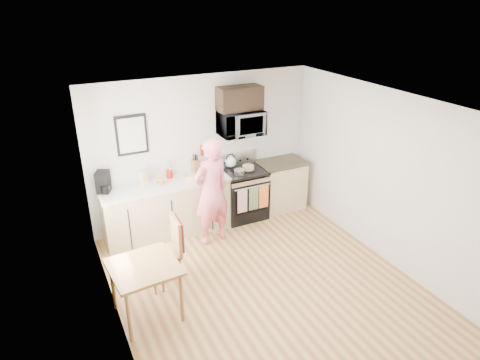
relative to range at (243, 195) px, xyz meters
name	(u,v)px	position (x,y,z in m)	size (l,w,h in m)	color
floor	(265,285)	(-0.63, -1.98, -0.44)	(4.60, 4.60, 0.00)	brown
back_wall	(203,150)	(-0.63, 0.32, 0.86)	(4.00, 0.04, 2.60)	silver
front_wall	(400,314)	(-0.63, -4.28, 0.86)	(4.00, 0.04, 2.60)	silver
left_wall	(111,240)	(-2.63, -1.98, 0.86)	(0.04, 4.60, 2.60)	silver
right_wall	(385,177)	(1.37, -1.98, 0.86)	(0.04, 4.60, 2.60)	silver
ceiling	(271,106)	(-0.63, -1.98, 2.16)	(4.00, 4.60, 0.04)	silver
window	(100,192)	(-2.59, -1.18, 1.11)	(0.06, 1.40, 1.50)	silver
cabinet_left	(167,210)	(-1.43, 0.02, 0.01)	(2.10, 0.60, 0.90)	tan
countertop_left	(165,184)	(-1.43, 0.02, 0.48)	(2.14, 0.64, 0.04)	white
cabinet_right	(280,185)	(0.80, 0.02, 0.01)	(0.84, 0.60, 0.90)	tan
countertop_right	(281,162)	(0.80, 0.02, 0.48)	(0.88, 0.64, 0.04)	black
range	(243,195)	(0.00, 0.00, 0.00)	(0.76, 0.70, 1.16)	black
microwave	(241,123)	(0.00, 0.10, 1.32)	(0.76, 0.51, 0.42)	#BABABF
upper_cabinet	(240,98)	(0.00, 0.15, 1.74)	(0.76, 0.35, 0.40)	black
wall_art	(132,135)	(-1.83, 0.30, 1.31)	(0.50, 0.04, 0.65)	black
wall_trivet	(206,150)	(-0.58, 0.31, 0.86)	(0.20, 0.02, 0.20)	#AA1D0E
person	(211,192)	(-0.84, -0.53, 0.47)	(0.66, 0.43, 1.80)	#DD3C5B
dining_table	(144,272)	(-2.28, -1.83, 0.23)	(0.81, 0.81, 0.76)	brown
chair	(172,242)	(-1.75, -1.31, 0.22)	(0.49, 0.45, 1.02)	brown
knife_block	(196,166)	(-0.81, 0.24, 0.62)	(0.10, 0.14, 0.23)	brown
utensil_crock	(169,171)	(-1.29, 0.22, 0.63)	(0.10, 0.10, 0.31)	#AA1D0E
fruit_bowl	(159,182)	(-1.52, 0.05, 0.54)	(0.26, 0.26, 0.09)	white
milk_carton	(144,178)	(-1.76, 0.09, 0.63)	(0.10, 0.10, 0.26)	tan
coffee_maker	(103,183)	(-2.38, 0.13, 0.66)	(0.27, 0.32, 0.34)	black
bread_bag	(193,178)	(-0.98, -0.08, 0.55)	(0.28, 0.13, 0.10)	tan
cake	(248,168)	(0.08, -0.03, 0.53)	(0.25, 0.25, 0.08)	black
kettle	(231,161)	(-0.14, 0.22, 0.60)	(0.20, 0.20, 0.26)	white
pot	(239,172)	(-0.15, -0.14, 0.53)	(0.18, 0.30, 0.09)	#BABABF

